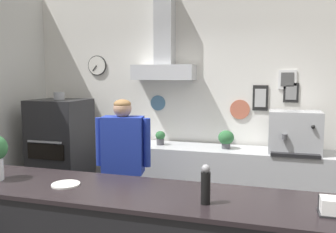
{
  "coord_description": "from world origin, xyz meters",
  "views": [
    {
      "loc": [
        0.9,
        -2.48,
        1.84
      ],
      "look_at": [
        -0.03,
        0.66,
        1.45
      ],
      "focal_mm": 37.29,
      "sensor_mm": 36.0,
      "label": 1
    }
  ],
  "objects_px": {
    "pepper_grinder": "(206,185)",
    "condiment_plate": "(66,184)",
    "shop_worker": "(123,169)",
    "napkin_holder": "(332,207)",
    "espresso_machine": "(295,133)",
    "potted_basil": "(160,137)",
    "pizza_oven": "(61,155)",
    "potted_oregano": "(226,138)"
  },
  "relations": [
    {
      "from": "pepper_grinder",
      "to": "condiment_plate",
      "type": "bearing_deg",
      "value": 175.6
    },
    {
      "from": "potted_oregano",
      "to": "pizza_oven",
      "type": "bearing_deg",
      "value": -173.77
    },
    {
      "from": "espresso_machine",
      "to": "potted_oregano",
      "type": "xyz_separation_m",
      "value": [
        -0.79,
        0.01,
        -0.11
      ]
    },
    {
      "from": "espresso_machine",
      "to": "potted_oregano",
      "type": "distance_m",
      "value": 0.8
    },
    {
      "from": "pepper_grinder",
      "to": "napkin_holder",
      "type": "bearing_deg",
      "value": 3.29
    },
    {
      "from": "potted_basil",
      "to": "pepper_grinder",
      "type": "relative_size",
      "value": 0.74
    },
    {
      "from": "shop_worker",
      "to": "espresso_machine",
      "type": "bearing_deg",
      "value": -161.38
    },
    {
      "from": "shop_worker",
      "to": "condiment_plate",
      "type": "xyz_separation_m",
      "value": [
        0.07,
        -1.17,
        0.2
      ]
    },
    {
      "from": "napkin_holder",
      "to": "potted_basil",
      "type": "bearing_deg",
      "value": 128.14
    },
    {
      "from": "shop_worker",
      "to": "condiment_plate",
      "type": "relative_size",
      "value": 7.87
    },
    {
      "from": "pizza_oven",
      "to": "condiment_plate",
      "type": "height_order",
      "value": "pizza_oven"
    },
    {
      "from": "potted_basil",
      "to": "pizza_oven",
      "type": "bearing_deg",
      "value": -169.91
    },
    {
      "from": "napkin_holder",
      "to": "condiment_plate",
      "type": "bearing_deg",
      "value": 178.75
    },
    {
      "from": "pizza_oven",
      "to": "pepper_grinder",
      "type": "distance_m",
      "value": 3.1
    },
    {
      "from": "pizza_oven",
      "to": "napkin_holder",
      "type": "bearing_deg",
      "value": -32.52
    },
    {
      "from": "pizza_oven",
      "to": "shop_worker",
      "type": "xyz_separation_m",
      "value": [
        1.24,
        -0.74,
        0.09
      ]
    },
    {
      "from": "shop_worker",
      "to": "potted_oregano",
      "type": "bearing_deg",
      "value": -144.51
    },
    {
      "from": "potted_oregano",
      "to": "potted_basil",
      "type": "distance_m",
      "value": 0.86
    },
    {
      "from": "potted_basil",
      "to": "pepper_grinder",
      "type": "xyz_separation_m",
      "value": [
        1.0,
        -2.23,
        0.14
      ]
    },
    {
      "from": "shop_worker",
      "to": "pepper_grinder",
      "type": "height_order",
      "value": "shop_worker"
    },
    {
      "from": "pepper_grinder",
      "to": "potted_oregano",
      "type": "bearing_deg",
      "value": 93.78
    },
    {
      "from": "pepper_grinder",
      "to": "napkin_holder",
      "type": "distance_m",
      "value": 0.72
    },
    {
      "from": "pepper_grinder",
      "to": "napkin_holder",
      "type": "height_order",
      "value": "pepper_grinder"
    },
    {
      "from": "condiment_plate",
      "to": "potted_oregano",
      "type": "bearing_deg",
      "value": 67.66
    },
    {
      "from": "shop_worker",
      "to": "napkin_holder",
      "type": "relative_size",
      "value": 10.75
    },
    {
      "from": "potted_basil",
      "to": "napkin_holder",
      "type": "height_order",
      "value": "napkin_holder"
    },
    {
      "from": "potted_oregano",
      "to": "shop_worker",
      "type": "bearing_deg",
      "value": -134.23
    },
    {
      "from": "pizza_oven",
      "to": "napkin_holder",
      "type": "xyz_separation_m",
      "value": [
        3.06,
        -1.95,
        0.33
      ]
    },
    {
      "from": "potted_oregano",
      "to": "potted_basil",
      "type": "bearing_deg",
      "value": -179.91
    },
    {
      "from": "napkin_holder",
      "to": "condiment_plate",
      "type": "height_order",
      "value": "napkin_holder"
    },
    {
      "from": "espresso_machine",
      "to": "pepper_grinder",
      "type": "bearing_deg",
      "value": -106.26
    },
    {
      "from": "potted_basil",
      "to": "napkin_holder",
      "type": "bearing_deg",
      "value": -51.86
    },
    {
      "from": "espresso_machine",
      "to": "potted_basil",
      "type": "bearing_deg",
      "value": 179.55
    },
    {
      "from": "pizza_oven",
      "to": "potted_basil",
      "type": "bearing_deg",
      "value": 10.09
    },
    {
      "from": "potted_oregano",
      "to": "potted_basil",
      "type": "xyz_separation_m",
      "value": [
        -0.85,
        -0.0,
        -0.03
      ]
    },
    {
      "from": "potted_basil",
      "to": "napkin_holder",
      "type": "relative_size",
      "value": 1.23
    },
    {
      "from": "pizza_oven",
      "to": "pepper_grinder",
      "type": "xyz_separation_m",
      "value": [
        2.34,
        -1.99,
        0.41
      ]
    },
    {
      "from": "pizza_oven",
      "to": "potted_oregano",
      "type": "relative_size",
      "value": 7.08
    },
    {
      "from": "potted_oregano",
      "to": "napkin_holder",
      "type": "relative_size",
      "value": 1.54
    },
    {
      "from": "shop_worker",
      "to": "potted_basil",
      "type": "relative_size",
      "value": 8.72
    },
    {
      "from": "pizza_oven",
      "to": "shop_worker",
      "type": "distance_m",
      "value": 1.45
    },
    {
      "from": "napkin_holder",
      "to": "potted_oregano",
      "type": "bearing_deg",
      "value": 111.54
    }
  ]
}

